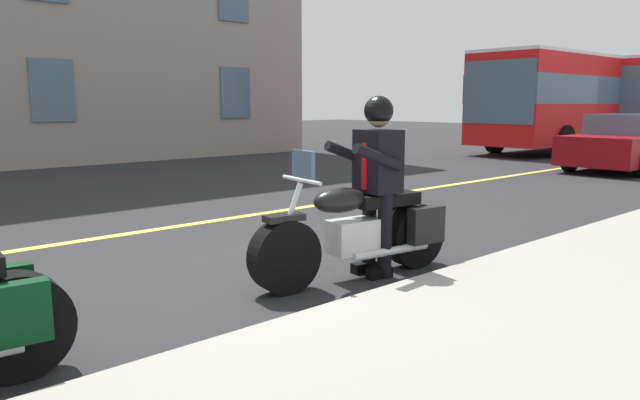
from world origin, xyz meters
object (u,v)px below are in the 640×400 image
Objects in this scene: rider_main at (377,170)px; car_dark at (631,142)px; motorcycle_main at (361,232)px; bus_far at (581,98)px.

car_dark is at bearing -169.84° from rider_main.
rider_main is 0.38× the size of car_dark.
rider_main is (-0.19, 0.02, 0.58)m from motorcycle_main.
motorcycle_main is 1.27× the size of rider_main.
car_dark is at bearing 35.07° from bus_far.
motorcycle_main is at bearing 18.98° from bus_far.
motorcycle_main is 0.48× the size of car_dark.
rider_main is at bearing 173.01° from motorcycle_main.
motorcycle_main is 18.73m from bus_far.
motorcycle_main is 12.17m from car_dark.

